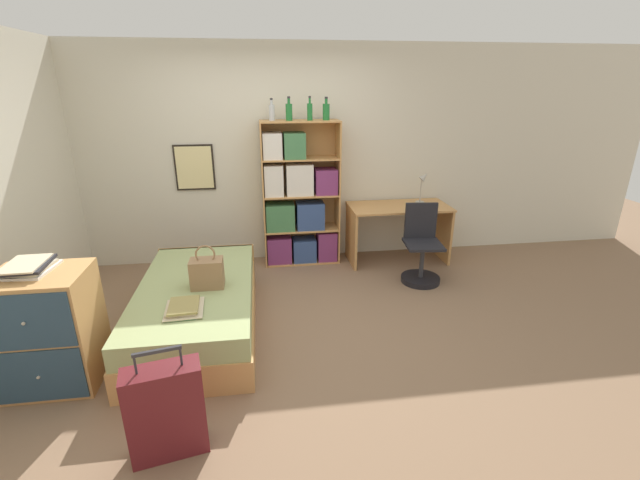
{
  "coord_description": "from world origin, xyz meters",
  "views": [
    {
      "loc": [
        -0.13,
        -3.56,
        2.14
      ],
      "look_at": [
        0.41,
        0.19,
        0.75
      ],
      "focal_mm": 24.0,
      "sensor_mm": 36.0,
      "label": 1
    }
  ],
  "objects_px": {
    "desk": "(398,222)",
    "handbag": "(207,273)",
    "bottle_green": "(272,112)",
    "desk_chair": "(421,257)",
    "book_stack_on_bed": "(183,308)",
    "bottle_blue": "(326,111)",
    "bookcase": "(298,202)",
    "magazine_pile_on_dresser": "(28,267)",
    "dresser": "(49,330)",
    "bottle_brown": "(289,111)",
    "desk_lamp": "(423,182)",
    "bed": "(198,306)",
    "bottle_clear": "(310,111)",
    "suitcase": "(166,411)"
  },
  "relations": [
    {
      "from": "book_stack_on_bed",
      "to": "bottle_blue",
      "type": "height_order",
      "value": "bottle_blue"
    },
    {
      "from": "bottle_brown",
      "to": "suitcase",
      "type": "bearing_deg",
      "value": -108.93
    },
    {
      "from": "desk",
      "to": "desk_lamp",
      "type": "xyz_separation_m",
      "value": [
        0.32,
        0.1,
        0.48
      ]
    },
    {
      "from": "suitcase",
      "to": "desk_chair",
      "type": "bearing_deg",
      "value": 41.8
    },
    {
      "from": "dresser",
      "to": "desk_chair",
      "type": "distance_m",
      "value": 3.61
    },
    {
      "from": "handbag",
      "to": "desk",
      "type": "distance_m",
      "value": 2.6
    },
    {
      "from": "desk_chair",
      "to": "magazine_pile_on_dresser",
      "type": "bearing_deg",
      "value": -159.53
    },
    {
      "from": "bottle_green",
      "to": "desk",
      "type": "distance_m",
      "value": 2.02
    },
    {
      "from": "magazine_pile_on_dresser",
      "to": "desk_lamp",
      "type": "relative_size",
      "value": 0.92
    },
    {
      "from": "desk_chair",
      "to": "handbag",
      "type": "bearing_deg",
      "value": -160.79
    },
    {
      "from": "bed",
      "to": "book_stack_on_bed",
      "type": "bearing_deg",
      "value": -93.47
    },
    {
      "from": "desk_lamp",
      "to": "bottle_clear",
      "type": "bearing_deg",
      "value": -179.6
    },
    {
      "from": "dresser",
      "to": "bookcase",
      "type": "bearing_deg",
      "value": 45.67
    },
    {
      "from": "bottle_blue",
      "to": "desk",
      "type": "distance_m",
      "value": 1.61
    },
    {
      "from": "bottle_green",
      "to": "bed",
      "type": "bearing_deg",
      "value": -118.12
    },
    {
      "from": "desk_lamp",
      "to": "desk_chair",
      "type": "height_order",
      "value": "desk_lamp"
    },
    {
      "from": "desk",
      "to": "book_stack_on_bed",
      "type": "bearing_deg",
      "value": -142.17
    },
    {
      "from": "bottle_clear",
      "to": "desk_lamp",
      "type": "height_order",
      "value": "bottle_clear"
    },
    {
      "from": "handbag",
      "to": "dresser",
      "type": "bearing_deg",
      "value": -153.86
    },
    {
      "from": "bottle_blue",
      "to": "suitcase",
      "type": "bearing_deg",
      "value": -116.1
    },
    {
      "from": "desk_lamp",
      "to": "bottle_blue",
      "type": "bearing_deg",
      "value": 179.5
    },
    {
      "from": "desk_lamp",
      "to": "desk",
      "type": "bearing_deg",
      "value": -163.63
    },
    {
      "from": "dresser",
      "to": "magazine_pile_on_dresser",
      "type": "bearing_deg",
      "value": 139.81
    },
    {
      "from": "book_stack_on_bed",
      "to": "magazine_pile_on_dresser",
      "type": "bearing_deg",
      "value": -175.16
    },
    {
      "from": "bottle_green",
      "to": "desk_chair",
      "type": "bearing_deg",
      "value": -25.54
    },
    {
      "from": "bottle_brown",
      "to": "bottle_blue",
      "type": "bearing_deg",
      "value": 1.17
    },
    {
      "from": "magazine_pile_on_dresser",
      "to": "bottle_green",
      "type": "bearing_deg",
      "value": 48.41
    },
    {
      "from": "bookcase",
      "to": "desk_chair",
      "type": "xyz_separation_m",
      "value": [
        1.33,
        -0.75,
        -0.49
      ]
    },
    {
      "from": "bottle_brown",
      "to": "handbag",
      "type": "bearing_deg",
      "value": -119.56
    },
    {
      "from": "desk",
      "to": "handbag",
      "type": "bearing_deg",
      "value": -147.09
    },
    {
      "from": "book_stack_on_bed",
      "to": "bottle_brown",
      "type": "distance_m",
      "value": 2.55
    },
    {
      "from": "bed",
      "to": "bottle_clear",
      "type": "bearing_deg",
      "value": 49.39
    },
    {
      "from": "bottle_blue",
      "to": "desk_chair",
      "type": "distance_m",
      "value": 1.98
    },
    {
      "from": "desk_lamp",
      "to": "bookcase",
      "type": "bearing_deg",
      "value": 178.79
    },
    {
      "from": "bottle_brown",
      "to": "desk_chair",
      "type": "relative_size",
      "value": 0.3
    },
    {
      "from": "handbag",
      "to": "desk_chair",
      "type": "relative_size",
      "value": 0.44
    },
    {
      "from": "suitcase",
      "to": "bottle_clear",
      "type": "bearing_deg",
      "value": 66.89
    },
    {
      "from": "book_stack_on_bed",
      "to": "desk_chair",
      "type": "relative_size",
      "value": 0.42
    },
    {
      "from": "handbag",
      "to": "magazine_pile_on_dresser",
      "type": "bearing_deg",
      "value": -157.1
    },
    {
      "from": "book_stack_on_bed",
      "to": "bookcase",
      "type": "bearing_deg",
      "value": 60.66
    },
    {
      "from": "handbag",
      "to": "bottle_green",
      "type": "relative_size",
      "value": 1.62
    },
    {
      "from": "magazine_pile_on_dresser",
      "to": "bottle_clear",
      "type": "height_order",
      "value": "bottle_clear"
    },
    {
      "from": "bookcase",
      "to": "magazine_pile_on_dresser",
      "type": "bearing_deg",
      "value": -135.83
    },
    {
      "from": "handbag",
      "to": "bottle_green",
      "type": "height_order",
      "value": "bottle_green"
    },
    {
      "from": "magazine_pile_on_dresser",
      "to": "desk_chair",
      "type": "distance_m",
      "value": 3.7
    },
    {
      "from": "dresser",
      "to": "magazine_pile_on_dresser",
      "type": "height_order",
      "value": "magazine_pile_on_dresser"
    },
    {
      "from": "magazine_pile_on_dresser",
      "to": "bottle_brown",
      "type": "bearing_deg",
      "value": 44.89
    },
    {
      "from": "book_stack_on_bed",
      "to": "bottle_green",
      "type": "xyz_separation_m",
      "value": [
        0.82,
        1.96,
        1.35
      ]
    },
    {
      "from": "magazine_pile_on_dresser",
      "to": "desk_chair",
      "type": "bearing_deg",
      "value": 20.47
    },
    {
      "from": "handbag",
      "to": "bookcase",
      "type": "bearing_deg",
      "value": 58.64
    }
  ]
}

